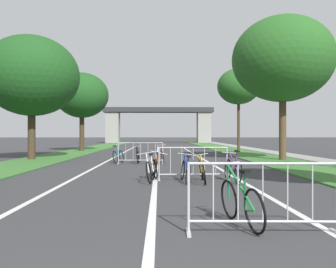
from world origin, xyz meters
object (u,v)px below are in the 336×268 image
bicycle_purple_7 (233,169)px  bicycle_red_8 (162,156)px  tree_left_maple_mid (82,95)px  tree_right_pine_near (239,87)px  bicycle_white_4 (152,170)px  crowd_barrier_nearest (263,198)px  bicycle_yellow_1 (202,170)px  crowd_barrier_second (193,164)px  bicycle_green_0 (241,202)px  bicycle_orange_3 (155,167)px  bicycle_blue_6 (185,170)px  tree_left_oak_near (32,76)px  bicycle_teal_5 (118,156)px  crowd_barrier_third (141,153)px  tree_right_pine_far (283,59)px  bicycle_black_2 (138,156)px

bicycle_purple_7 → bicycle_red_8: bicycle_purple_7 is taller
tree_left_maple_mid → bicycle_red_8: size_ratio=3.99×
tree_right_pine_near → bicycle_white_4: bearing=-109.9°
crowd_barrier_nearest → bicycle_yellow_1: crowd_barrier_nearest is taller
tree_right_pine_near → bicycle_yellow_1: tree_right_pine_near is taller
crowd_barrier_second → bicycle_white_4: size_ratio=1.30×
crowd_barrier_nearest → bicycle_green_0: crowd_barrier_nearest is taller
bicycle_yellow_1 → bicycle_orange_3: (-1.43, 1.13, -0.02)m
tree_left_maple_mid → bicycle_white_4: 20.90m
bicycle_orange_3 → bicycle_blue_6: size_ratio=1.00×
tree_left_oak_near → bicycle_teal_5: (5.14, -2.39, -4.35)m
crowd_barrier_third → bicycle_white_4: crowd_barrier_third is taller
crowd_barrier_nearest → bicycle_orange_3: size_ratio=1.35×
tree_left_maple_mid → bicycle_blue_6: tree_left_maple_mid is taller
bicycle_orange_3 → bicycle_white_4: size_ratio=0.97×
crowd_barrier_second → tree_right_pine_near: bearing=73.3°
crowd_barrier_nearest → bicycle_blue_6: 5.67m
crowd_barrier_second → bicycle_teal_5: size_ratio=1.40×
bicycle_blue_6 → crowd_barrier_nearest: bearing=-87.1°
tree_left_maple_mid → crowd_barrier_second: (7.67, -19.08, -4.22)m
tree_right_pine_far → bicycle_red_8: (-6.63, -1.57, -5.21)m
bicycle_black_2 → bicycle_red_8: size_ratio=0.96×
crowd_barrier_second → bicycle_blue_6: 0.58m
tree_left_maple_mid → tree_right_pine_far: tree_right_pine_far is taller
tree_left_oak_near → bicycle_white_4: bearing=-53.0°
crowd_barrier_nearest → bicycle_teal_5: (-3.57, 12.61, -0.15)m
crowd_barrier_third → bicycle_white_4: 6.49m
bicycle_orange_3 → bicycle_purple_7: bearing=153.6°
crowd_barrier_third → bicycle_yellow_1: 7.04m
tree_right_pine_far → tree_right_pine_near: size_ratio=1.11×
tree_left_oak_near → bicycle_blue_6: bearing=-49.5°
bicycle_yellow_1 → crowd_barrier_second: bearing=-67.0°
crowd_barrier_nearest → bicycle_white_4: 6.02m
tree_left_maple_mid → crowd_barrier_third: 14.78m
bicycle_yellow_1 → bicycle_red_8: (-1.13, 7.09, -0.02)m
tree_left_maple_mid → bicycle_teal_5: size_ratio=4.15×
tree_right_pine_far → bicycle_white_4: 12.14m
bicycle_orange_3 → bicycle_purple_7: 2.61m
bicycle_red_8 → tree_right_pine_far: bearing=11.0°
tree_left_maple_mid → bicycle_yellow_1: tree_left_maple_mid is taller
tree_left_maple_mid → bicycle_black_2: 14.45m
crowd_barrier_second → crowd_barrier_third: bearing=108.1°
bicycle_green_0 → bicycle_teal_5: bicycle_teal_5 is taller
bicycle_red_8 → bicycle_white_4: bearing=-95.6°
tree_left_maple_mid → tree_right_pine_far: size_ratio=0.84×
tree_left_maple_mid → bicycle_white_4: bearing=-71.9°
tree_left_maple_mid → bicycle_green_0: bearing=-72.3°
tree_right_pine_far → bicycle_black_2: 9.57m
bicycle_red_8 → crowd_barrier_second: bearing=-84.3°
tree_right_pine_far → bicycle_white_4: (-7.02, -8.43, -5.20)m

